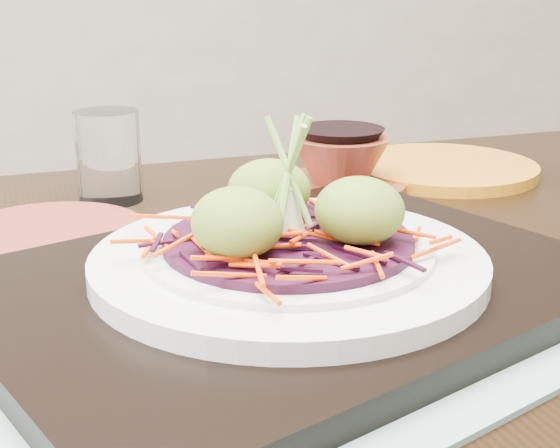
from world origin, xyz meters
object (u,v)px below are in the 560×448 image
object	(u,v)px
serving_tray	(288,285)
dining_table	(295,374)
water_glass	(109,157)
terracotta_side_plate	(48,235)
terracotta_bowl_set	(340,167)
yellow_plate	(443,168)
white_plate	(288,260)

from	to	relation	value
serving_tray	dining_table	bearing A→B (deg)	47.12
dining_table	water_glass	xyz separation A→B (m)	(-0.12, 0.25, 0.15)
terracotta_side_plate	terracotta_bowl_set	distance (m)	0.33
serving_tray	terracotta_bowl_set	distance (m)	0.31
dining_table	serving_tray	xyz separation A→B (m)	(-0.03, -0.07, 0.11)
serving_tray	yellow_plate	world-z (taller)	serving_tray
terracotta_bowl_set	yellow_plate	world-z (taller)	terracotta_bowl_set
serving_tray	yellow_plate	bearing A→B (deg)	26.35
terracotta_side_plate	water_glass	distance (m)	0.14
dining_table	yellow_plate	world-z (taller)	yellow_plate
white_plate	water_glass	world-z (taller)	water_glass
yellow_plate	dining_table	bearing A→B (deg)	-138.35
terracotta_side_plate	yellow_plate	world-z (taller)	yellow_plate
terracotta_bowl_set	dining_table	bearing A→B (deg)	-120.69
terracotta_side_plate	water_glass	size ratio (longest dim) A/B	1.80
terracotta_side_plate	terracotta_bowl_set	bearing A→B (deg)	13.36
terracotta_side_plate	yellow_plate	bearing A→B (deg)	13.38
terracotta_side_plate	water_glass	xyz separation A→B (m)	(0.07, 0.12, 0.04)
serving_tray	terracotta_bowl_set	world-z (taller)	terracotta_bowl_set
dining_table	terracotta_side_plate	world-z (taller)	terracotta_side_plate
yellow_plate	terracotta_side_plate	bearing A→B (deg)	-166.62
serving_tray	terracotta_side_plate	xyz separation A→B (m)	(-0.16, 0.20, -0.01)
white_plate	terracotta_side_plate	size ratio (longest dim) A/B	1.66
white_plate	terracotta_side_plate	xyz separation A→B (m)	(-0.16, 0.20, -0.03)
serving_tray	terracotta_side_plate	bearing A→B (deg)	110.25
terracotta_bowl_set	white_plate	bearing A→B (deg)	-119.02
terracotta_side_plate	water_glass	world-z (taller)	water_glass
terracotta_side_plate	terracotta_bowl_set	xyz separation A→B (m)	(0.32, 0.08, 0.02)
white_plate	yellow_plate	world-z (taller)	white_plate
yellow_plate	white_plate	bearing A→B (deg)	-134.29
dining_table	white_plate	bearing A→B (deg)	-115.40
dining_table	terracotta_bowl_set	distance (m)	0.27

